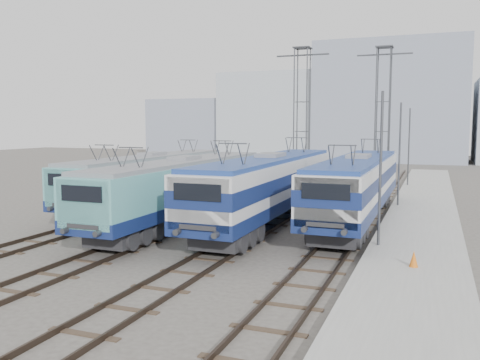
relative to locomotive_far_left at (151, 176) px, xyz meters
name	(u,v)px	position (x,y,z in m)	size (l,w,h in m)	color
ground	(183,245)	(6.75, -8.45, -2.17)	(160.00, 160.00, 0.00)	#514C47
platform	(421,226)	(16.95, -0.45, -2.02)	(4.00, 70.00, 0.30)	#9E9E99
locomotive_far_left	(151,176)	(0.00, 0.00, 0.00)	(2.75, 17.35, 3.27)	navy
locomotive_center_left	(183,185)	(4.50, -4.05, 0.05)	(2.81, 17.76, 3.34)	navy
locomotive_center_right	(269,183)	(9.00, -2.39, 0.20)	(2.94, 18.60, 3.50)	navy
locomotive_far_right	(358,183)	(13.50, -0.13, 0.15)	(2.87, 18.16, 3.41)	navy
catenary_tower_west	(302,112)	(6.75, 13.55, 4.47)	(4.50, 1.20, 12.00)	#3F4247
catenary_tower_east	(383,112)	(13.25, 15.55, 4.47)	(4.50, 1.20, 12.00)	#3F4247
mast_front	(380,173)	(15.35, -6.45, 1.33)	(0.12, 0.12, 7.00)	#3F4247
mast_mid	(399,157)	(15.35, 5.55, 1.33)	(0.12, 0.12, 7.00)	#3F4247
mast_rear	(409,149)	(15.35, 17.55, 1.33)	(0.12, 0.12, 7.00)	#3F4247
safety_cone	(414,259)	(16.95, -9.54, -1.57)	(0.33, 0.33, 0.60)	orange
building_west	(279,116)	(-7.25, 53.55, 4.83)	(18.00, 12.00, 14.00)	#A6B1BA
building_center	(391,103)	(10.75, 53.55, 6.83)	(22.00, 14.00, 18.00)	#858DA0
building_far_west	(194,128)	(-23.25, 53.55, 2.83)	(14.00, 10.00, 10.00)	#858DA0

